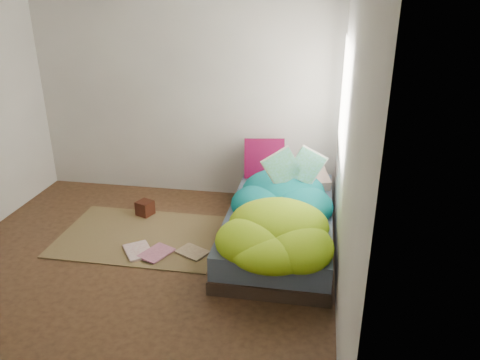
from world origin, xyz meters
name	(u,v)px	position (x,y,z in m)	size (l,w,h in m)	color
ground	(135,268)	(0.00, 0.00, 0.00)	(3.50, 3.50, 0.00)	#3A2516
room_walls	(118,85)	(0.01, 0.01, 1.63)	(3.54, 3.54, 2.62)	beige
bed	(280,225)	(1.22, 0.72, 0.17)	(1.00, 2.00, 0.34)	#372B1E
duvet	(279,203)	(1.22, 0.50, 0.51)	(0.96, 1.84, 0.34)	#087F81
rug	(141,236)	(-0.15, 0.55, 0.01)	(1.60, 1.10, 0.01)	brown
pillow_floral	(299,179)	(1.36, 1.33, 0.41)	(0.60, 0.38, 0.14)	silver
pillow_magenta	(264,158)	(0.96, 1.51, 0.56)	(0.44, 0.14, 0.44)	#4C052F
open_book	(295,157)	(1.33, 0.85, 0.83)	(0.50, 0.11, 0.31)	#338E2E
wooden_box	(145,208)	(-0.27, 1.00, 0.09)	(0.15, 0.15, 0.15)	#34190B
floor_book_a	(126,254)	(-0.15, 0.18, 0.02)	(0.23, 0.31, 0.02)	white
floor_book_b	(148,250)	(0.02, 0.28, 0.03)	(0.22, 0.30, 0.03)	#CA7493
floor_book_c	(185,257)	(0.40, 0.22, 0.02)	(0.20, 0.28, 0.02)	tan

